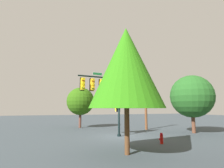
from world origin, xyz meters
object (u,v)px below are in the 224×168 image
Objects in this scene: tree_near at (81,101)px; tree_far at (192,96)px; fire_hydrant at (161,138)px; utility_pole at (146,101)px; tree_mid at (126,67)px; signal_pole_assembly at (107,92)px.

tree_far reaches higher than tree_near.
fire_hydrant is 14.30m from tree_near.
fire_hydrant is 8.64m from tree_far.
utility_pole is 12.89m from tree_mid.
signal_pole_assembly is at bearing -98.28° from tree_mid.
utility_pole is 5.62m from tree_far.
tree_mid reaches higher than signal_pole_assembly.
signal_pole_assembly is at bearing -57.10° from fire_hydrant.
tree_mid reaches higher than tree_far.
tree_mid is at bearing 53.80° from utility_pole.
tree_far is at bearing 175.93° from signal_pole_assembly.
utility_pole is 8.44× the size of fire_hydrant.
tree_mid is at bearing 90.09° from tree_near.
fire_hydrant is 6.43m from tree_mid.
fire_hydrant is 0.15× the size of tree_near.
signal_pole_assembly is 7.74m from utility_pole.
tree_near is at bearing -74.10° from fire_hydrant.
tree_near is 0.88× the size of tree_far.
utility_pole is at bearing -149.24° from signal_pole_assembly.
tree_near is at bearing -42.01° from tree_far.
tree_mid is 12.18m from tree_far.
tree_far is at bearing -151.62° from fire_hydrant.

